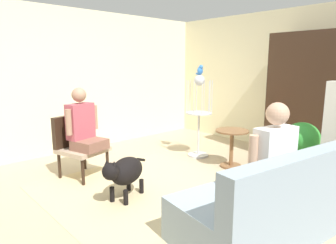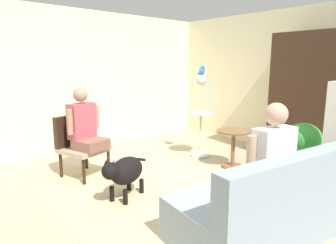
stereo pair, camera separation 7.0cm
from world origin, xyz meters
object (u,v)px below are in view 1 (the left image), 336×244
at_px(armoire_cabinet, 307,98).
at_px(round_end_table, 232,144).
at_px(armchair, 77,142).
at_px(dog, 125,171).
at_px(person_on_armchair, 83,125).
at_px(couch, 273,204).
at_px(parrot, 200,70).
at_px(column_lamp, 331,142).
at_px(potted_plant, 301,147).
at_px(bird_cage_stand, 199,112).
at_px(person_on_couch, 269,158).

bearing_deg(armoire_cabinet, round_end_table, -117.11).
relative_size(armchair, dog, 1.11).
bearing_deg(armoire_cabinet, person_on_armchair, -119.80).
xyz_separation_m(couch, parrot, (-2.12, 1.34, 1.19)).
bearing_deg(round_end_table, armchair, -123.96).
bearing_deg(column_lamp, couch, -92.28).
xyz_separation_m(person_on_armchair, parrot, (0.43, 1.95, 0.74)).
bearing_deg(parrot, potted_plant, 1.41).
xyz_separation_m(dog, armoire_cabinet, (0.78, 3.07, 0.70)).
bearing_deg(armoire_cabinet, couch, -72.32).
height_order(armchair, person_on_armchair, person_on_armchair).
xyz_separation_m(bird_cage_stand, column_lamp, (2.18, -0.10, -0.09)).
height_order(column_lamp, armoire_cabinet, armoire_cabinet).
bearing_deg(person_on_couch, bird_cage_stand, 146.79).
bearing_deg(potted_plant, column_lamp, -19.78).
bearing_deg(couch, parrot, 147.71).
bearing_deg(parrot, round_end_table, -4.13).
height_order(person_on_couch, column_lamp, column_lamp).
relative_size(person_on_couch, column_lamp, 0.60).
relative_size(person_on_armchair, parrot, 5.03).
xyz_separation_m(couch, column_lamp, (0.05, 1.24, 0.39)).
relative_size(couch, bird_cage_stand, 1.35).
height_order(potted_plant, armoire_cabinet, armoire_cabinet).
height_order(parrot, armoire_cabinet, armoire_cabinet).
relative_size(person_on_armchair, bird_cage_stand, 0.60).
relative_size(bird_cage_stand, column_lamp, 1.01).
relative_size(dog, armoire_cabinet, 0.38).
bearing_deg(round_end_table, column_lamp, -2.04).
distance_m(armchair, parrot, 2.29).
distance_m(armchair, bird_cage_stand, 2.08).
relative_size(person_on_couch, armoire_cabinet, 0.40).
xyz_separation_m(round_end_table, potted_plant, (1.03, 0.10, 0.14)).
distance_m(bird_cage_stand, column_lamp, 2.19).
xyz_separation_m(person_on_couch, potted_plant, (-0.31, 1.40, -0.24)).
bearing_deg(armoire_cabinet, column_lamp, -55.84).
relative_size(person_on_couch, bird_cage_stand, 0.60).
distance_m(parrot, column_lamp, 2.32).
bearing_deg(person_on_armchair, round_end_table, 58.60).
distance_m(bird_cage_stand, potted_plant, 1.79).
distance_m(person_on_couch, bird_cage_stand, 2.49).
bearing_deg(round_end_table, person_on_armchair, -121.40).
height_order(potted_plant, column_lamp, column_lamp).
relative_size(round_end_table, dog, 0.75).
relative_size(armchair, round_end_table, 1.47).
distance_m(person_on_couch, potted_plant, 1.46).
bearing_deg(column_lamp, armoire_cabinet, 124.16).
distance_m(person_on_couch, dog, 1.67).
bearing_deg(dog, person_on_armchair, -179.41).
xyz_separation_m(armchair, column_lamp, (2.75, 1.88, 0.19)).
relative_size(parrot, column_lamp, 0.12).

